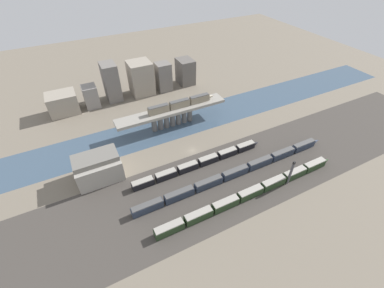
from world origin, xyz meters
TOP-DOWN VIEW (x-y plane):
  - ground_plane at (0.00, 0.00)m, footprint 400.00×400.00m
  - railbed_yard at (0.00, -24.00)m, footprint 280.00×42.00m
  - river_water at (0.00, 24.44)m, footprint 320.00×25.14m
  - bridge at (0.00, 24.44)m, footprint 62.03×8.88m
  - train_on_bridge at (5.96, 24.44)m, footprint 39.74×2.84m
  - train_yard_near at (9.92, -36.21)m, footprint 87.76×3.18m
  - train_yard_mid at (10.92, -23.74)m, footprint 99.70×2.85m
  - train_yard_far at (-1.13, -10.92)m, footprint 66.69×3.12m
  - warehouse_building at (-44.50, 3.18)m, footprint 19.10×14.46m
  - signal_tower at (27.68, -37.69)m, footprint 1.05×1.05m
  - city_block_far_left at (-52.38, 65.96)m, footprint 16.47×13.16m
  - city_block_left at (-36.16, 65.47)m, footprint 8.30×9.07m
  - city_block_center at (-22.06, 68.65)m, footprint 8.86×12.60m
  - city_block_right at (-3.18, 67.86)m, footprint 14.17×14.36m
  - city_block_far_right at (11.60, 65.35)m, footprint 9.18×9.30m
  - city_block_tall at (29.05, 67.87)m, footprint 10.20×12.98m

SIDE VIEW (x-z plane):
  - ground_plane at x=0.00m, z-range 0.00..0.00m
  - river_water at x=0.00m, z-range 0.00..0.01m
  - railbed_yard at x=0.00m, z-range 0.00..0.01m
  - train_yard_far at x=-1.13m, z-range -0.03..3.45m
  - train_yard_mid at x=10.92m, z-range -0.03..3.86m
  - train_yard_near at x=9.92m, z-range -0.03..3.88m
  - warehouse_building at x=-44.50m, z-range -0.30..12.06m
  - signal_tower at x=27.68m, z-range -0.21..12.54m
  - city_block_far_left at x=-52.38m, z-range 0.00..12.45m
  - city_block_left at x=-36.16m, z-range 0.00..13.73m
  - bridge at x=0.00m, z-range 2.57..13.22m
  - city_block_tall at x=29.05m, z-range 0.00..17.23m
  - city_block_far_right at x=11.60m, z-range 0.00..18.87m
  - city_block_right at x=-3.18m, z-range 0.00..21.46m
  - city_block_center at x=-22.06m, z-range 0.00..23.70m
  - train_on_bridge at x=5.96m, z-range 10.60..14.74m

